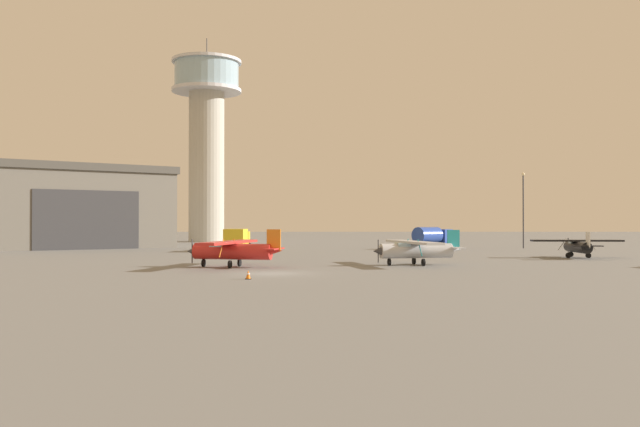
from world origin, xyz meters
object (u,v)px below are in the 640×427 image
Objects in this scene: truck_fuel_tanker_blue at (429,237)px; traffic_cone_near_left at (246,275)px; control_tower at (204,129)px; airplane_black at (575,246)px; airplane_red at (231,249)px; airplane_silver at (415,249)px; light_post_west at (520,204)px; truck_box_yellow at (234,239)px.

truck_fuel_tanker_blue is 50.11m from traffic_cone_near_left.
control_tower reaches higher than truck_fuel_tanker_blue.
truck_fuel_tanker_blue reaches higher than airplane_black.
truck_fuel_tanker_blue is (35.05, -32.46, -18.74)m from control_tower.
airplane_silver is (14.65, 2.41, -0.04)m from airplane_red.
airplane_black is 0.86× the size of light_post_west.
truck_fuel_tanker_blue reaches higher than truck_box_yellow.
airplane_black is 1.52× the size of truck_fuel_tanker_blue.
control_tower is 63.94× the size of traffic_cone_near_left.
control_tower reaches higher than airplane_black.
airplane_red reaches higher than truck_box_yellow.
airplane_red is 50.88m from light_post_west.
truck_box_yellow is (-35.22, 15.18, 0.32)m from airplane_black.
control_tower is at bearing 43.00° from airplane_black.
control_tower reaches higher than truck_box_yellow.
truck_fuel_tanker_blue is (6.71, 33.03, 0.28)m from airplane_silver.
light_post_west is (34.02, 37.55, 4.57)m from airplane_red.
airplane_silver is at bearing -118.87° from light_post_west.
airplane_red is at bearing 115.68° from airplane_black.
airplane_black reaches higher than traffic_cone_near_left.
airplane_red reaches higher than truck_fuel_tanker_blue.
airplane_black is 38.21m from traffic_cone_near_left.
truck_fuel_tanker_blue is 13.55m from light_post_west.
airplane_red is at bearing -78.59° from control_tower.
traffic_cone_near_left is at bearing -169.58° from truck_box_yellow.
truck_fuel_tanker_blue is at bearing -108.68° from airplane_red.
airplane_silver is 33.70m from truck_fuel_tanker_blue.
control_tower is at bearing 96.04° from truck_fuel_tanker_blue.
truck_fuel_tanker_blue is at bearing 67.67° from traffic_cone_near_left.
truck_fuel_tanker_blue is at bearing -114.14° from airplane_silver.
airplane_silver reaches higher than airplane_black.
light_post_west is at bearing 56.81° from traffic_cone_near_left.
light_post_west is (2.10, 24.30, 4.74)m from airplane_black.
control_tower is at bearing 101.49° from traffic_cone_near_left.
airplane_red is at bearing 102.02° from traffic_cone_near_left.
control_tower is 44.94m from truck_box_yellow.
airplane_silver is at bearing -66.59° from control_tower.
truck_fuel_tanker_blue is 25.63m from truck_box_yellow.
airplane_red is 1.14× the size of airplane_black.
airplane_red reaches higher than airplane_silver.
airplane_silver is 1.68× the size of truck_box_yellow.
truck_box_yellow is (-3.30, 28.43, 0.15)m from airplane_red.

